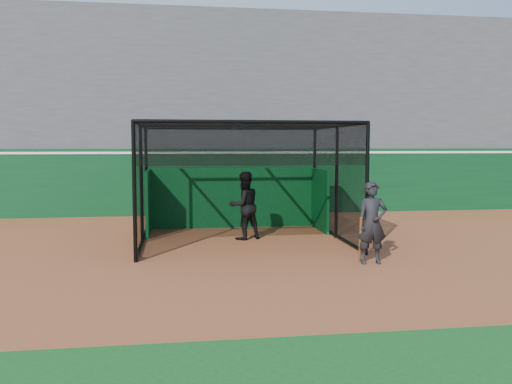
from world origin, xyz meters
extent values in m
plane|color=#954E2B|center=(0.00, 0.00, 0.00)|extent=(120.00, 120.00, 0.00)
cube|color=#0A3A19|center=(0.00, 8.50, 1.25)|extent=(50.00, 0.45, 2.50)
cube|color=white|center=(0.00, 8.50, 2.35)|extent=(50.00, 0.50, 0.08)
cube|color=#4C4C4F|center=(0.00, 12.38, 3.88)|extent=(50.00, 7.85, 7.75)
cube|color=#4C4C4F|center=(0.00, 15.80, 8.35)|extent=(50.00, 0.30, 1.20)
cube|color=#06431A|center=(0.54, 5.04, 0.95)|extent=(5.31, 0.10, 1.90)
cylinder|color=black|center=(-2.17, 0.40, 0.11)|extent=(0.08, 0.22, 0.22)
cylinder|color=black|center=(3.26, 0.40, 0.11)|extent=(0.08, 0.22, 0.22)
cylinder|color=black|center=(-2.17, 4.96, 0.11)|extent=(0.08, 0.22, 0.22)
cylinder|color=black|center=(3.26, 4.96, 0.11)|extent=(0.08, 0.22, 0.22)
imported|color=black|center=(0.63, 2.82, 0.95)|extent=(1.13, 1.03, 1.90)
imported|color=black|center=(3.06, -0.69, 0.92)|extent=(0.68, 0.46, 1.83)
cylinder|color=#593819|center=(2.81, -0.64, 0.55)|extent=(0.16, 0.39, 1.03)
camera|label=1|loc=(-1.23, -12.11, 2.65)|focal=38.00mm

